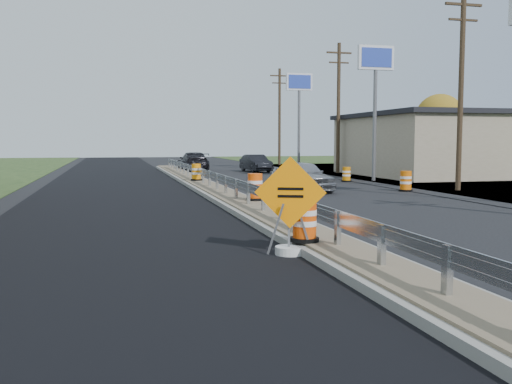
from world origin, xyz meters
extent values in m
plane|color=black|center=(0.00, 0.00, 0.00)|extent=(140.00, 140.00, 0.00)
cube|color=black|center=(-4.40, 10.00, 0.01)|extent=(7.20, 120.00, 0.01)
cube|color=gray|center=(0.00, 8.00, 0.09)|extent=(1.60, 55.00, 0.18)
cube|color=brown|center=(0.00, 8.00, 0.20)|extent=(1.25, 55.00, 0.05)
cube|color=silver|center=(0.00, -8.00, 0.58)|extent=(0.10, 0.15, 0.70)
cube|color=silver|center=(0.00, -6.00, 0.58)|extent=(0.10, 0.15, 0.70)
cube|color=silver|center=(0.00, -4.00, 0.58)|extent=(0.10, 0.15, 0.70)
cube|color=silver|center=(0.00, -2.00, 0.58)|extent=(0.10, 0.15, 0.70)
cube|color=silver|center=(0.00, 0.00, 0.58)|extent=(0.10, 0.15, 0.70)
cube|color=silver|center=(0.00, 2.00, 0.58)|extent=(0.10, 0.15, 0.70)
cube|color=silver|center=(0.00, 4.00, 0.58)|extent=(0.10, 0.15, 0.70)
cube|color=silver|center=(0.00, 6.00, 0.58)|extent=(0.10, 0.15, 0.70)
cube|color=silver|center=(0.00, 8.00, 0.58)|extent=(0.10, 0.15, 0.70)
cube|color=silver|center=(0.00, 10.00, 0.58)|extent=(0.10, 0.15, 0.70)
cube|color=silver|center=(0.00, 12.00, 0.58)|extent=(0.10, 0.15, 0.70)
cube|color=silver|center=(0.00, 14.00, 0.58)|extent=(0.10, 0.15, 0.70)
cube|color=silver|center=(0.00, 16.00, 0.58)|extent=(0.10, 0.15, 0.70)
cube|color=silver|center=(0.00, 18.00, 0.58)|extent=(0.10, 0.15, 0.70)
cube|color=silver|center=(0.00, 20.00, 0.58)|extent=(0.10, 0.15, 0.70)
cube|color=silver|center=(0.00, 22.00, 0.58)|extent=(0.10, 0.15, 0.70)
cube|color=silver|center=(0.00, 24.00, 0.58)|extent=(0.10, 0.15, 0.70)
cube|color=silver|center=(0.00, 26.00, 0.58)|extent=(0.10, 0.15, 0.70)
cube|color=silver|center=(0.00, 28.00, 0.58)|extent=(0.10, 0.15, 0.70)
cube|color=silver|center=(0.00, 30.00, 0.58)|extent=(0.10, 0.15, 0.70)
cube|color=silver|center=(0.00, 32.00, 0.58)|extent=(0.10, 0.15, 0.70)
cube|color=silver|center=(0.00, 9.00, 0.78)|extent=(0.04, 46.00, 0.34)
cube|color=silver|center=(0.00, 9.00, 0.70)|extent=(0.06, 46.00, 0.03)
cube|color=silver|center=(0.00, 9.00, 0.86)|extent=(0.06, 46.00, 0.03)
cube|color=tan|center=(21.00, 20.00, 2.00)|extent=(18.00, 12.00, 4.00)
cube|color=black|center=(21.00, 20.00, 4.12)|extent=(18.50, 12.50, 0.30)
cube|color=black|center=(12.05, 20.00, 1.60)|extent=(0.08, 7.20, 2.20)
cylinder|color=slate|center=(10.50, 16.00, 3.40)|extent=(0.22, 0.22, 6.80)
cube|color=white|center=(10.50, 16.00, 7.20)|extent=(2.20, 0.25, 1.40)
cube|color=#263FB2|center=(10.50, 16.00, 7.20)|extent=(1.90, 0.30, 1.10)
cylinder|color=slate|center=(10.50, 30.00, 3.40)|extent=(0.22, 0.22, 6.80)
cube|color=white|center=(10.50, 30.00, 7.20)|extent=(2.20, 0.25, 1.40)
cube|color=#263FB2|center=(10.50, 30.00, 7.20)|extent=(1.90, 0.30, 1.10)
cylinder|color=#473523|center=(11.50, 9.00, 4.70)|extent=(0.26, 0.26, 9.40)
cube|color=#473523|center=(11.50, 9.00, 8.70)|extent=(1.90, 0.12, 0.12)
cube|color=#473523|center=(11.50, 9.00, 8.00)|extent=(1.50, 0.10, 0.10)
cylinder|color=#473523|center=(11.50, 24.00, 4.70)|extent=(0.26, 0.26, 9.40)
cube|color=#473523|center=(11.50, 24.00, 8.70)|extent=(1.90, 0.12, 0.12)
cube|color=#473523|center=(11.50, 24.00, 8.00)|extent=(1.50, 0.10, 0.10)
cylinder|color=#473523|center=(11.50, 39.00, 4.70)|extent=(0.26, 0.26, 9.40)
cube|color=#473523|center=(11.50, 39.00, 8.70)|extent=(1.90, 0.12, 0.12)
cube|color=#473523|center=(11.50, 39.00, 8.00)|extent=(1.50, 0.10, 0.10)
cylinder|color=#473523|center=(26.00, 34.00, 1.54)|extent=(0.36, 0.36, 3.08)
sphere|color=#AC8625|center=(26.00, 34.00, 4.55)|extent=(4.62, 4.62, 4.62)
cylinder|color=white|center=(-0.95, -3.73, 0.09)|extent=(0.62, 0.62, 0.18)
cube|color=slate|center=(-1.27, -3.73, 0.56)|extent=(0.36, 0.18, 1.08)
cube|color=slate|center=(-0.64, -3.73, 0.56)|extent=(0.36, 0.18, 1.08)
cube|color=slate|center=(-0.95, -3.68, 0.56)|extent=(0.15, 0.27, 1.10)
cube|color=orange|center=(-0.95, -3.73, 1.31)|extent=(1.40, 0.60, 1.49)
cube|color=black|center=(-0.95, -3.76, 1.39)|extent=(0.50, 0.21, 0.06)
cube|color=black|center=(-0.95, -3.76, 1.23)|extent=(0.50, 0.21, 0.06)
cylinder|color=black|center=(-0.55, -3.49, 0.27)|extent=(0.63, 0.63, 0.08)
cylinder|color=#ED4C09|center=(-0.55, -3.49, 0.71)|extent=(0.50, 0.50, 0.88)
cylinder|color=white|center=(-0.55, -3.49, 0.86)|extent=(0.52, 0.52, 0.12)
cylinder|color=white|center=(-0.55, -3.49, 0.63)|extent=(0.52, 0.52, 0.12)
cylinder|color=black|center=(0.48, 4.98, 0.27)|extent=(0.66, 0.66, 0.09)
cylinder|color=#F7510A|center=(0.48, 4.98, 0.74)|extent=(0.53, 0.53, 0.93)
cylinder|color=white|center=(0.48, 4.98, 0.89)|extent=(0.55, 0.55, 0.12)
cylinder|color=white|center=(0.48, 4.98, 0.65)|extent=(0.55, 0.55, 0.12)
cylinder|color=black|center=(-0.08, 15.86, 0.27)|extent=(0.62, 0.62, 0.08)
cylinder|color=orange|center=(-0.08, 15.86, 0.70)|extent=(0.49, 0.49, 0.87)
cylinder|color=white|center=(-0.08, 15.86, 0.85)|extent=(0.51, 0.51, 0.11)
cylinder|color=white|center=(-0.08, 15.86, 0.62)|extent=(0.51, 0.51, 0.11)
cylinder|color=black|center=(8.93, 9.34, 0.04)|extent=(0.66, 0.66, 0.09)
cylinder|color=orange|center=(8.93, 9.34, 0.50)|extent=(0.53, 0.53, 0.92)
cylinder|color=white|center=(8.93, 9.34, 0.66)|extent=(0.54, 0.54, 0.12)
cylinder|color=white|center=(8.93, 9.34, 0.42)|extent=(0.54, 0.54, 0.12)
cylinder|color=black|center=(8.78, 16.02, 0.04)|extent=(0.59, 0.59, 0.08)
cylinder|color=orange|center=(8.78, 16.02, 0.45)|extent=(0.47, 0.47, 0.82)
cylinder|color=white|center=(8.78, 16.02, 0.59)|extent=(0.48, 0.48, 0.11)
cylinder|color=white|center=(8.78, 16.02, 0.37)|extent=(0.48, 0.48, 0.11)
imported|color=#A7A7AB|center=(4.22, 10.66, 0.73)|extent=(2.25, 4.45, 1.45)
imported|color=black|center=(6.22, 27.56, 0.66)|extent=(1.80, 4.15, 1.33)
imported|color=black|center=(1.80, 30.55, 0.74)|extent=(2.10, 5.10, 1.48)
camera|label=1|loc=(-4.52, -14.94, 2.38)|focal=40.00mm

